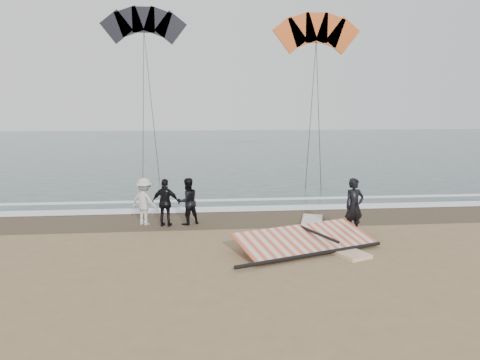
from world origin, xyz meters
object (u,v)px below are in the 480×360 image
(board_cream, at_px, (311,224))
(board_white, at_px, (333,246))
(sail_rig, at_px, (302,241))
(man_main, at_px, (354,206))

(board_cream, bearing_deg, board_white, -73.65)
(board_cream, relative_size, sail_rig, 0.59)
(board_white, bearing_deg, man_main, 29.50)
(man_main, bearing_deg, board_cream, 118.84)
(board_white, relative_size, board_cream, 0.98)
(board_white, distance_m, board_cream, 2.41)
(man_main, height_order, sail_rig, man_main)
(board_cream, height_order, sail_rig, sail_rig)
(sail_rig, bearing_deg, board_cream, 69.60)
(sail_rig, bearing_deg, man_main, 32.79)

